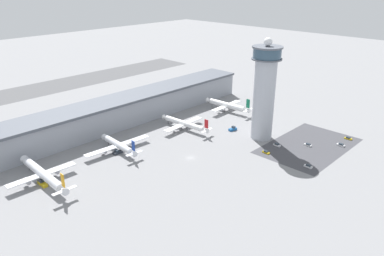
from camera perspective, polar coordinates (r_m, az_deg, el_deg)
name	(u,v)px	position (r m, az deg, el deg)	size (l,w,h in m)	color
ground_plane	(190,158)	(209.77, -0.28, -4.55)	(1000.00, 1000.00, 0.00)	gray
terminal_building	(115,112)	(255.98, -11.59, 2.33)	(224.45, 25.00, 18.41)	#9399A3
runway_strip	(36,90)	(361.43, -22.67, 5.36)	(336.67, 44.00, 0.01)	#515154
control_tower	(264,90)	(228.90, 10.97, 5.69)	(17.74, 17.74, 61.94)	#ADB2BC
parking_lot_surface	(309,146)	(234.60, 17.36, -2.60)	(64.00, 40.00, 0.01)	#424247
airplane_gate_alpha	(43,174)	(197.61, -21.76, -6.54)	(34.53, 46.04, 13.51)	silver
airplane_gate_bravo	(119,145)	(219.86, -11.13, -2.58)	(41.98, 33.32, 11.61)	silver
airplane_gate_charlie	(184,124)	(246.51, -1.16, 0.66)	(33.97, 39.41, 11.32)	white
airplane_gate_delta	(227,105)	(280.51, 5.37, 3.47)	(31.92, 38.86, 13.19)	white
service_truck_catering	(233,129)	(247.08, 6.25, -0.15)	(5.99, 3.28, 2.75)	black
service_truck_fuel	(118,152)	(218.42, -11.26, -3.63)	(5.73, 2.68, 2.40)	black
service_truck_baggage	(42,183)	(197.26, -21.84, -7.85)	(2.37, 6.58, 2.82)	black
car_maroon_suv	(308,166)	(208.95, 17.29, -5.58)	(1.95, 4.58, 1.50)	black
car_red_hatchback	(277,145)	(229.36, 12.82, -2.52)	(2.01, 4.46, 1.58)	black
car_silver_sedan	(266,152)	(218.95, 11.21, -3.64)	(2.05, 4.43, 1.44)	black
car_blue_compact	(348,138)	(252.06, 22.69, -1.46)	(1.95, 4.49, 1.46)	black
car_green_van	(341,145)	(240.69, 21.73, -2.41)	(1.98, 4.77, 1.54)	black
car_white_wagon	(308,145)	(234.20, 17.25, -2.48)	(1.98, 4.55, 1.48)	black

